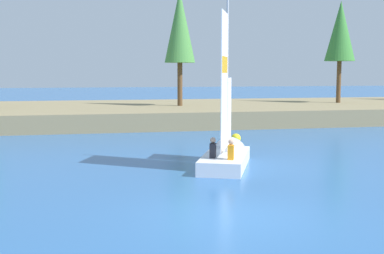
# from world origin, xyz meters

# --- Properties ---
(ground_plane) EXTENTS (200.00, 200.00, 0.00)m
(ground_plane) POSITION_xyz_m (0.00, 0.00, 0.00)
(ground_plane) COLOR #2D609E
(shore_bank) EXTENTS (80.00, 14.10, 1.08)m
(shore_bank) POSITION_xyz_m (0.00, 24.16, 0.54)
(shore_bank) COLOR #897A56
(shore_bank) RESTS_ON ground
(shoreline_tree_midleft) EXTENTS (2.11, 2.11, 7.99)m
(shoreline_tree_midleft) POSITION_xyz_m (2.81, 23.15, 6.51)
(shoreline_tree_midleft) COLOR brown
(shoreline_tree_midleft) RESTS_ON shore_bank
(shoreline_tree_centre) EXTENTS (2.27, 2.27, 7.68)m
(shoreline_tree_centre) POSITION_xyz_m (15.32, 24.11, 6.45)
(shoreline_tree_centre) COLOR brown
(shoreline_tree_centre) RESTS_ON shore_bank
(sailboat) EXTENTS (3.01, 4.69, 6.45)m
(sailboat) POSITION_xyz_m (1.66, 6.73, 0.46)
(sailboat) COLOR white
(sailboat) RESTS_ON ground
(channel_buoy) EXTENTS (0.48, 0.48, 0.48)m
(channel_buoy) POSITION_xyz_m (3.52, 11.87, 0.24)
(channel_buoy) COLOR yellow
(channel_buoy) RESTS_ON ground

